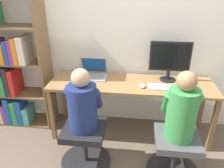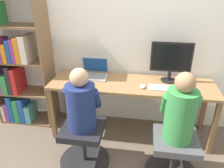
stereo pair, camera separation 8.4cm
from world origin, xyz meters
The scene contains 12 objects.
ground_plane centered at (0.00, 0.00, 0.00)m, with size 14.00×14.00×0.00m, color brown.
wall_back centered at (0.00, 0.62, 1.30)m, with size 10.00×0.05×2.60m.
desk centered at (0.00, 0.28, 0.64)m, with size 1.95×0.56×0.72m.
desktop_monitor centered at (0.43, 0.41, 0.98)m, with size 0.47×0.19×0.48m.
laptop centered at (-0.49, 0.40, 0.77)m, with size 0.35×0.27×0.23m.
keyboard centered at (0.40, 0.18, 0.73)m, with size 0.41×0.15×0.03m.
computer_mouse_by_keyboard centered at (0.13, 0.18, 0.74)m, with size 0.06×0.10×0.03m.
office_chair_left centered at (0.48, -0.35, 0.24)m, with size 0.54×0.54×0.47m.
office_chair_right centered at (-0.45, -0.31, 0.24)m, with size 0.54×0.54×0.47m.
person_at_monitor centered at (0.48, -0.34, 0.77)m, with size 0.34×0.31×0.67m.
person_at_laptop centered at (-0.45, -0.31, 0.75)m, with size 0.35×0.31×0.64m.
bookshelf centered at (-1.53, 0.34, 0.81)m, with size 0.75×0.34×1.78m.
Camera 1 is at (0.04, -2.07, 1.83)m, focal length 35.00 mm.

